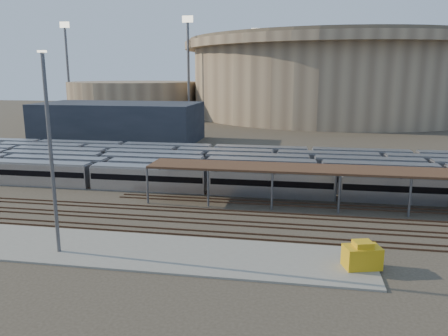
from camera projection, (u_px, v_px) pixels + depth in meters
name	position (u px, v px, depth m)	size (l,w,h in m)	color
ground	(202.00, 209.00, 58.04)	(420.00, 420.00, 0.00)	#383026
apron	(122.00, 250.00, 44.43)	(50.00, 9.00, 0.20)	gray
subway_trains	(222.00, 167.00, 75.58)	(124.51, 23.90, 3.60)	#B7B6BB
inspection_shed	(372.00, 172.00, 57.11)	(60.30, 6.00, 5.30)	#59595E
empty_tracks	(193.00, 221.00, 53.21)	(170.00, 9.62, 0.18)	#4C3323
stadium	(332.00, 76.00, 185.04)	(124.00, 124.00, 32.50)	gray
secondary_arena	(134.00, 98.00, 191.79)	(56.00, 56.00, 14.00)	gray
service_building	(119.00, 122.00, 115.81)	(42.00, 20.00, 10.00)	#1E232D
floodlight_0	(188.00, 65.00, 164.57)	(4.00, 1.00, 38.40)	#59595E
floodlight_1	(68.00, 66.00, 183.48)	(4.00, 1.00, 38.40)	#59595E
floodlight_3	(255.00, 67.00, 209.31)	(4.00, 1.00, 38.40)	#59595E
yard_light_pole	(51.00, 155.00, 41.71)	(0.80, 0.36, 19.53)	#59595E
yellow_equipment	(362.00, 257.00, 39.96)	(3.24, 2.02, 2.02)	#C49712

